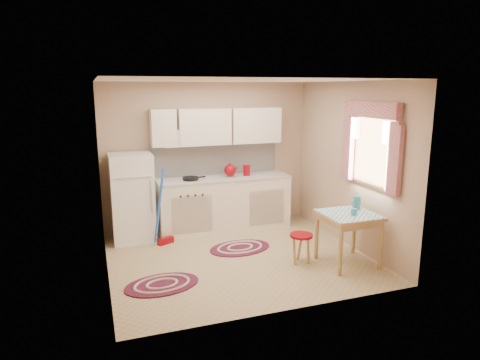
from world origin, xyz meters
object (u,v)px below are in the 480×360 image
fridge (132,198)px  table (348,239)px  base_cabinets (224,204)px  stool (301,249)px

fridge → table: fridge is taller
base_cabinets → stool: bearing=-72.0°
table → stool: size_ratio=1.71×
stool → base_cabinets: bearing=108.0°
fridge → stool: bearing=-39.2°
table → stool: (-0.60, 0.24, -0.15)m
fridge → table: (2.70, -1.95, -0.34)m
table → stool: table is taller
base_cabinets → stool: 1.87m
fridge → table: size_ratio=1.94×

